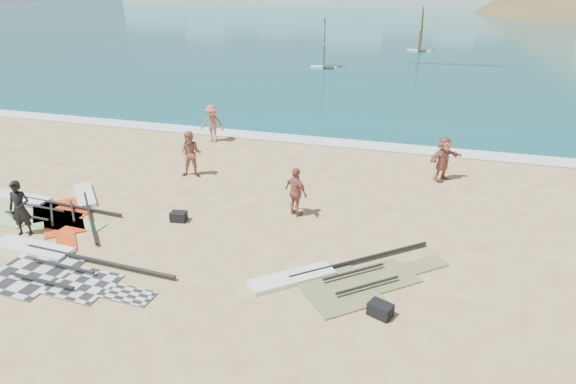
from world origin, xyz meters
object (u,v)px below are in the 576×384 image
(rig_grey, at_px, (52,265))
(beachgoer_left, at_px, (191,154))
(beachgoer_back, at_px, (296,192))
(gear_bag_far, at_px, (380,310))
(rig_green, at_px, (35,208))
(rig_red, at_px, (74,209))
(beachgoer_right, at_px, (443,159))
(gear_bag_near, at_px, (179,216))
(rig_orange, at_px, (337,278))
(person_wetsuit, at_px, (20,208))
(beachgoer_mid, at_px, (212,124))

(rig_grey, relative_size, beachgoer_left, 3.27)
(beachgoer_back, bearing_deg, gear_bag_far, 158.59)
(beachgoer_left, bearing_deg, rig_green, -144.51)
(rig_red, relative_size, beachgoer_right, 2.63)
(gear_bag_far, bearing_deg, gear_bag_near, 156.05)
(rig_red, bearing_deg, rig_orange, 37.99)
(person_wetsuit, distance_m, beachgoer_left, 6.23)
(rig_red, height_order, person_wetsuit, person_wetsuit)
(rig_green, height_order, rig_red, rig_green)
(rig_orange, height_order, rig_red, rig_orange)
(beachgoer_left, distance_m, beachgoer_back, 5.20)
(beachgoer_mid, bearing_deg, gear_bag_near, -77.02)
(gear_bag_near, bearing_deg, beachgoer_back, 22.85)
(gear_bag_far, bearing_deg, rig_red, 165.48)
(gear_bag_near, bearing_deg, beachgoer_right, 36.90)
(gear_bag_near, xyz_separation_m, beachgoer_left, (-1.33, 3.58, 0.74))
(gear_bag_near, distance_m, beachgoer_back, 3.75)
(gear_bag_far, bearing_deg, beachgoer_right, 81.81)
(rig_orange, xyz_separation_m, rig_red, (-9.07, 1.54, -0.00))
(gear_bag_far, xyz_separation_m, person_wetsuit, (-10.52, 0.85, 0.69))
(rig_green, xyz_separation_m, person_wetsuit, (1.04, -1.50, 0.80))
(beachgoer_mid, bearing_deg, beachgoer_left, -79.76)
(rig_red, height_order, beachgoer_mid, beachgoer_mid)
(gear_bag_near, relative_size, beachgoer_mid, 0.28)
(gear_bag_near, bearing_deg, rig_green, -173.35)
(rig_green, distance_m, gear_bag_near, 5.01)
(beachgoer_mid, height_order, beachgoer_back, beachgoer_mid)
(rig_orange, distance_m, beachgoer_right, 8.13)
(rig_green, xyz_separation_m, gear_bag_near, (4.97, 0.58, 0.10))
(rig_grey, height_order, rig_red, rig_grey)
(beachgoer_back, bearing_deg, gear_bag_near, 55.35)
(rig_grey, height_order, beachgoer_right, beachgoer_right)
(gear_bag_far, height_order, beachgoer_right, beachgoer_right)
(beachgoer_left, bearing_deg, beachgoer_mid, 91.14)
(beachgoer_left, height_order, beachgoer_right, beachgoer_left)
(rig_orange, relative_size, beachgoer_back, 2.99)
(rig_grey, distance_m, beachgoer_mid, 11.21)
(rig_orange, distance_m, beachgoer_back, 3.87)
(rig_grey, relative_size, rig_red, 1.30)
(rig_orange, height_order, beachgoer_right, beachgoer_right)
(rig_grey, relative_size, rig_orange, 1.21)
(rig_grey, distance_m, beachgoer_back, 7.19)
(beachgoer_back, distance_m, beachgoer_right, 6.30)
(rig_orange, height_order, beachgoer_left, beachgoer_left)
(gear_bag_near, bearing_deg, rig_red, -175.89)
(rig_red, bearing_deg, person_wetsuit, -50.17)
(rig_grey, xyz_separation_m, person_wetsuit, (-2.00, 1.24, 0.80))
(gear_bag_far, distance_m, beachgoer_right, 8.94)
(gear_bag_far, xyz_separation_m, beachgoer_mid, (-9.01, 10.78, 0.72))
(rig_orange, relative_size, beachgoer_mid, 2.76)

